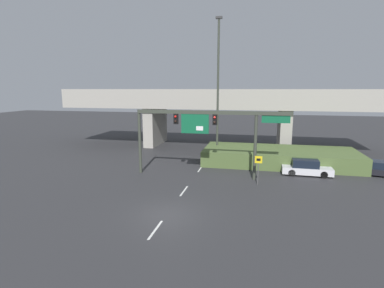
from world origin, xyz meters
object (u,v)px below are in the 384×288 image
(speed_limit_sign, at_px, (258,166))
(parked_sedan_far_right, at_px, (373,168))
(parked_sedan_mid_right, at_px, (333,165))
(highway_light_pole_near, at_px, (218,87))
(signal_gantry, at_px, (205,124))
(parked_sedan_near_right, at_px, (306,168))

(speed_limit_sign, relative_size, parked_sedan_far_right, 0.52)
(parked_sedan_far_right, bearing_deg, parked_sedan_mid_right, -174.27)
(highway_light_pole_near, bearing_deg, signal_gantry, -90.84)
(speed_limit_sign, relative_size, parked_sedan_near_right, 0.56)
(signal_gantry, relative_size, speed_limit_sign, 5.46)
(highway_light_pole_near, distance_m, parked_sedan_mid_right, 14.28)
(signal_gantry, xyz_separation_m, parked_sedan_far_right, (15.31, 3.98, -4.19))
(parked_sedan_near_right, bearing_deg, parked_sedan_far_right, 13.40)
(speed_limit_sign, height_order, parked_sedan_mid_right, speed_limit_sign)
(parked_sedan_near_right, relative_size, parked_sedan_mid_right, 1.03)
(parked_sedan_near_right, relative_size, parked_sedan_far_right, 0.92)
(signal_gantry, xyz_separation_m, parked_sedan_mid_right, (11.88, 4.44, -4.18))
(highway_light_pole_near, xyz_separation_m, parked_sedan_far_right, (15.20, -3.45, -7.52))
(speed_limit_sign, xyz_separation_m, parked_sedan_near_right, (4.41, 4.06, -0.96))
(speed_limit_sign, bearing_deg, highway_light_pole_near, 117.73)
(speed_limit_sign, xyz_separation_m, highway_light_pole_near, (-4.66, 8.86, 6.51))
(signal_gantry, distance_m, parked_sedan_mid_right, 13.35)
(highway_light_pole_near, height_order, parked_sedan_mid_right, highway_light_pole_near)
(speed_limit_sign, distance_m, parked_sedan_near_right, 6.07)
(highway_light_pole_near, relative_size, parked_sedan_far_right, 3.18)
(parked_sedan_mid_right, height_order, parked_sedan_far_right, parked_sedan_mid_right)
(highway_light_pole_near, height_order, parked_sedan_near_right, highway_light_pole_near)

